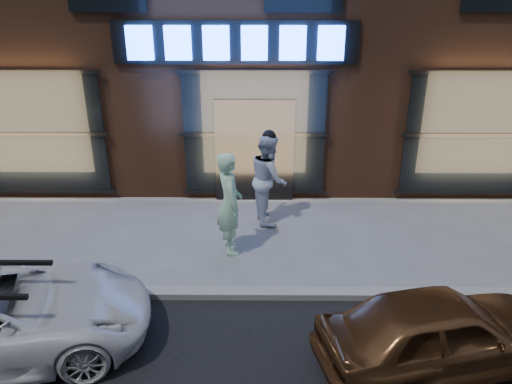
# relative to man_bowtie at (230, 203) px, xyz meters

# --- Properties ---
(ground) EXTENTS (90.00, 90.00, 0.00)m
(ground) POSITION_rel_man_bowtie_xyz_m (0.44, -1.53, -1.00)
(ground) COLOR slate
(ground) RESTS_ON ground
(curb) EXTENTS (60.00, 0.25, 0.12)m
(curb) POSITION_rel_man_bowtie_xyz_m (0.44, -1.53, -0.94)
(curb) COLOR gray
(curb) RESTS_ON ground
(man_bowtie) EXTENTS (0.65, 0.83, 2.00)m
(man_bowtie) POSITION_rel_man_bowtie_xyz_m (0.00, 0.00, 0.00)
(man_bowtie) COLOR #C2FFD1
(man_bowtie) RESTS_ON ground
(man_cap) EXTENTS (0.88, 1.05, 1.93)m
(man_cap) POSITION_rel_man_bowtie_xyz_m (0.75, 1.32, -0.03)
(man_cap) COLOR silver
(man_cap) RESTS_ON ground
(gold_sedan) EXTENTS (3.57, 2.10, 1.14)m
(gold_sedan) POSITION_rel_man_bowtie_xyz_m (2.97, -3.09, -0.43)
(gold_sedan) COLOR brown
(gold_sedan) RESTS_ON ground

